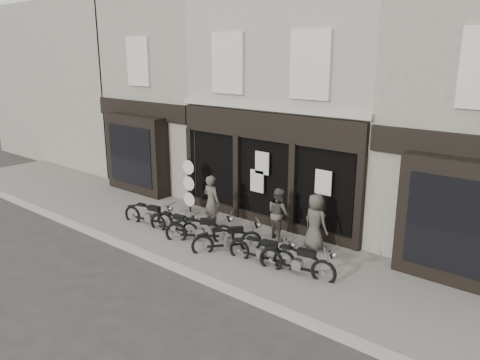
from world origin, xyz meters
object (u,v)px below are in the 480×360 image
Objects in this scene: motorcycle_0 at (149,217)px; motorcycle_2 at (200,232)px; motorcycle_1 at (174,226)px; motorcycle_3 at (228,242)px; motorcycle_4 at (262,253)px; man_right at (315,222)px; man_left at (212,202)px; motorcycle_5 at (298,264)px; man_centre at (279,213)px; advert_sign_post at (189,188)px.

motorcycle_2 reaches higher than motorcycle_0.
motorcycle_1 is at bearing 150.24° from motorcycle_2.
motorcycle_3 is (3.45, 0.09, 0.01)m from motorcycle_0.
motorcycle_2 is 0.93× the size of motorcycle_4.
man_right reaches higher than motorcycle_4.
motorcycle_0 is at bearing 36.25° from man_left.
motorcycle_2 is 1.08× the size of motorcycle_3.
motorcycle_0 is 1.01× the size of motorcycle_4.
motorcycle_5 is 1.86m from man_right.
motorcycle_1 is 0.91× the size of motorcycle_5.
motorcycle_4 is at bearing -51.74° from motorcycle_3.
man_centre reaches higher than motorcycle_5.
motorcycle_1 is 4.53m from man_right.
man_right is at bearing -167.24° from man_left.
motorcycle_5 is 4.26m from man_left.
man_right is at bearing -156.12° from man_centre.
motorcycle_5 is at bearing 120.66° from man_right.
motorcycle_0 is 0.95× the size of motorcycle_5.
motorcycle_2 is 1.12m from motorcycle_3.
motorcycle_2 is 1.36m from man_left.
motorcycle_3 is 1.00× the size of man_left.
man_centre is at bearing 102.14° from motorcycle_4.
motorcycle_1 is 3.49m from motorcycle_4.
advert_sign_post is at bearing 14.07° from man_right.
man_left is (-2.94, 1.10, 0.62)m from motorcycle_4.
motorcycle_4 is 3.20m from man_left.
motorcycle_3 is 2.41m from motorcycle_5.
motorcycle_2 reaches higher than motorcycle_4.
man_right is (5.35, 1.82, 0.57)m from motorcycle_0.
motorcycle_5 is at bearing -6.49° from motorcycle_1.
man_left is (-0.55, 1.09, 0.60)m from motorcycle_2.
man_centre reaches higher than motorcycle_0.
advert_sign_post reaches higher than motorcycle_4.
motorcycle_5 is 2.55m from man_centre.
motorcycle_2 is at bearing 119.23° from man_left.
advert_sign_post is (0.11, 1.80, 0.64)m from motorcycle_0.
advert_sign_post is at bearing -17.51° from man_left.
man_left is 0.84× the size of advert_sign_post.
motorcycle_0 is 2.23m from man_left.
motorcycle_2 is 1.18× the size of man_centre.
motorcycle_3 reaches higher than motorcycle_0.
motorcycle_2 is 2.39m from motorcycle_4.
advert_sign_post reaches higher than motorcycle_5.
motorcycle_0 is at bearing 171.26° from motorcycle_5.
motorcycle_3 is 2.09m from man_left.
man_left is (1.78, 1.19, 0.62)m from motorcycle_0.
motorcycle_4 is 1.26× the size of man_centre.
man_right reaches higher than motorcycle_5.
motorcycle_0 is 1.16× the size of motorcycle_3.
man_left is (-1.67, 1.09, 0.61)m from motorcycle_3.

